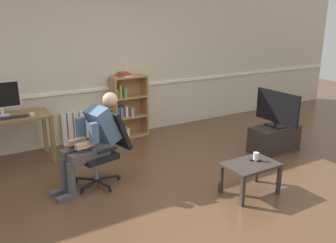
{
  "coord_description": "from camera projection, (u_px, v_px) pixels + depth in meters",
  "views": [
    {
      "loc": [
        -2.37,
        -3.31,
        2.15
      ],
      "look_at": [
        0.15,
        0.85,
        0.7
      ],
      "focal_mm": 37.35,
      "sensor_mm": 36.0,
      "label": 1
    }
  ],
  "objects": [
    {
      "name": "coffee_table",
      "position": [
        251.0,
        168.0,
        4.37
      ],
      "size": [
        0.67,
        0.46,
        0.41
      ],
      "color": "#332D28",
      "rests_on": "ground_plane"
    },
    {
      "name": "imac_monitor",
      "position": [
        0.0,
        96.0,
        5.1
      ],
      "size": [
        0.55,
        0.14,
        0.51
      ],
      "color": "silver",
      "rests_on": "computer_desk"
    },
    {
      "name": "radiator",
      "position": [
        82.0,
        127.0,
        6.2
      ],
      "size": [
        0.71,
        0.08,
        0.58
      ],
      "color": "white",
      "rests_on": "ground_plane"
    },
    {
      "name": "person_seated",
      "position": [
        93.0,
        139.0,
        4.5
      ],
      "size": [
        1.01,
        0.51,
        1.22
      ],
      "rotation": [
        0.0,
        0.0,
        -1.36
      ],
      "color": "#4C4C51",
      "rests_on": "ground_plane"
    },
    {
      "name": "spare_remote",
      "position": [
        256.0,
        160.0,
        4.42
      ],
      "size": [
        0.13,
        0.13,
        0.02
      ],
      "primitive_type": "cube",
      "rotation": [
        0.0,
        0.0,
        3.93
      ],
      "color": "black",
      "rests_on": "coffee_table"
    },
    {
      "name": "office_chair",
      "position": [
        105.0,
        145.0,
        4.65
      ],
      "size": [
        0.78,
        0.63,
        0.98
      ],
      "rotation": [
        0.0,
        0.0,
        -1.36
      ],
      "color": "black",
      "rests_on": "ground_plane"
    },
    {
      "name": "bookshelf",
      "position": [
        127.0,
        107.0,
        6.46
      ],
      "size": [
        0.66,
        0.29,
        1.21
      ],
      "color": "#AD7F4C",
      "rests_on": "ground_plane"
    },
    {
      "name": "back_wall",
      "position": [
        109.0,
        64.0,
        6.3
      ],
      "size": [
        12.0,
        0.13,
        2.7
      ],
      "color": "beige",
      "rests_on": "ground_plane"
    },
    {
      "name": "keyboard",
      "position": [
        12.0,
        117.0,
        5.05
      ],
      "size": [
        0.44,
        0.12,
        0.02
      ],
      "primitive_type": "cube",
      "color": "black",
      "rests_on": "computer_desk"
    },
    {
      "name": "tv_screen",
      "position": [
        277.0,
        108.0,
        5.65
      ],
      "size": [
        0.2,
        0.87,
        0.58
      ],
      "rotation": [
        0.0,
        0.0,
        1.56
      ],
      "color": "black",
      "rests_on": "tv_stand"
    },
    {
      "name": "tv_stand",
      "position": [
        274.0,
        139.0,
        5.8
      ],
      "size": [
        0.86,
        0.39,
        0.44
      ],
      "color": "#2D2823",
      "rests_on": "ground_plane"
    },
    {
      "name": "computer_mouse",
      "position": [
        32.0,
        114.0,
        5.2
      ],
      "size": [
        0.06,
        0.1,
        0.03
      ],
      "primitive_type": "cube",
      "color": "white",
      "rests_on": "computer_desk"
    },
    {
      "name": "drinking_glass",
      "position": [
        256.0,
        157.0,
        4.42
      ],
      "size": [
        0.07,
        0.07,
        0.11
      ],
      "primitive_type": "cylinder",
      "color": "silver",
      "rests_on": "coffee_table"
    },
    {
      "name": "ground_plane",
      "position": [
        192.0,
        191.0,
        4.51
      ],
      "size": [
        18.0,
        18.0,
        0.0
      ],
      "primitive_type": "plane",
      "color": "brown"
    },
    {
      "name": "computer_desk",
      "position": [
        8.0,
        124.0,
        5.18
      ],
      "size": [
        1.19,
        0.62,
        0.76
      ],
      "color": "olive",
      "rests_on": "ground_plane"
    }
  ]
}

